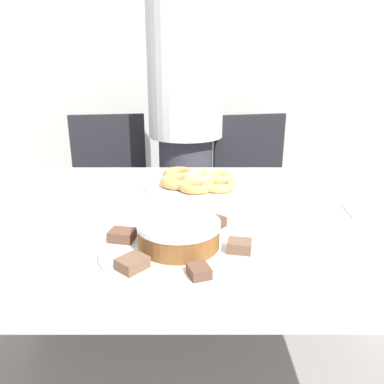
{
  "coord_description": "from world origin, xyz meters",
  "views": [
    {
      "loc": [
        -0.02,
        -1.02,
        1.14
      ],
      "look_at": [
        -0.03,
        -0.0,
        0.79
      ],
      "focal_mm": 35.0,
      "sensor_mm": 36.0,
      "label": 1
    }
  ],
  "objects_px": {
    "office_chair_right": "(257,207)",
    "frosted_cake": "(179,233)",
    "office_chair_left": "(112,207)",
    "plate_cake": "(179,247)",
    "napkin": "(371,212)",
    "plate_donuts": "(200,185)",
    "person_standing": "(186,125)"
  },
  "relations": [
    {
      "from": "office_chair_right",
      "to": "frosted_cake",
      "type": "bearing_deg",
      "value": -122.36
    },
    {
      "from": "office_chair_left",
      "to": "plate_cake",
      "type": "xyz_separation_m",
      "value": [
        0.4,
        -1.08,
        0.32
      ]
    },
    {
      "from": "office_chair_left",
      "to": "plate_cake",
      "type": "relative_size",
      "value": 2.42
    },
    {
      "from": "napkin",
      "to": "plate_cake",
      "type": "bearing_deg",
      "value": -157.39
    },
    {
      "from": "plate_cake",
      "to": "plate_donuts",
      "type": "relative_size",
      "value": 0.96
    },
    {
      "from": "plate_cake",
      "to": "office_chair_left",
      "type": "bearing_deg",
      "value": 110.35
    },
    {
      "from": "person_standing",
      "to": "napkin",
      "type": "relative_size",
      "value": 11.43
    },
    {
      "from": "plate_cake",
      "to": "frosted_cake",
      "type": "relative_size",
      "value": 1.93
    },
    {
      "from": "person_standing",
      "to": "plate_cake",
      "type": "bearing_deg",
      "value": -89.9
    },
    {
      "from": "office_chair_right",
      "to": "plate_cake",
      "type": "xyz_separation_m",
      "value": [
        -0.37,
        -1.08,
        0.32
      ]
    },
    {
      "from": "person_standing",
      "to": "frosted_cake",
      "type": "bearing_deg",
      "value": -89.9
    },
    {
      "from": "person_standing",
      "to": "plate_donuts",
      "type": "distance_m",
      "value": 0.66
    },
    {
      "from": "office_chair_right",
      "to": "napkin",
      "type": "distance_m",
      "value": 0.92
    },
    {
      "from": "frosted_cake",
      "to": "napkin",
      "type": "xyz_separation_m",
      "value": [
        0.55,
        0.23,
        -0.04
      ]
    },
    {
      "from": "office_chair_left",
      "to": "napkin",
      "type": "height_order",
      "value": "office_chair_left"
    },
    {
      "from": "office_chair_left",
      "to": "office_chair_right",
      "type": "relative_size",
      "value": 1.0
    },
    {
      "from": "frosted_cake",
      "to": "napkin",
      "type": "relative_size",
      "value": 1.34
    },
    {
      "from": "office_chair_right",
      "to": "frosted_cake",
      "type": "relative_size",
      "value": 4.67
    },
    {
      "from": "napkin",
      "to": "frosted_cake",
      "type": "bearing_deg",
      "value": -157.39
    },
    {
      "from": "office_chair_right",
      "to": "plate_donuts",
      "type": "bearing_deg",
      "value": -130.73
    },
    {
      "from": "office_chair_left",
      "to": "frosted_cake",
      "type": "height_order",
      "value": "office_chair_left"
    },
    {
      "from": "person_standing",
      "to": "office_chair_right",
      "type": "bearing_deg",
      "value": -6.27
    },
    {
      "from": "office_chair_left",
      "to": "office_chair_right",
      "type": "bearing_deg",
      "value": -9.43
    },
    {
      "from": "plate_donuts",
      "to": "napkin",
      "type": "bearing_deg",
      "value": -26.41
    },
    {
      "from": "person_standing",
      "to": "plate_cake",
      "type": "xyz_separation_m",
      "value": [
        0.0,
        -1.12,
        -0.11
      ]
    },
    {
      "from": "office_chair_left",
      "to": "napkin",
      "type": "distance_m",
      "value": 1.31
    },
    {
      "from": "person_standing",
      "to": "napkin",
      "type": "bearing_deg",
      "value": -58.36
    },
    {
      "from": "frosted_cake",
      "to": "office_chair_left",
      "type": "bearing_deg",
      "value": 110.35
    },
    {
      "from": "office_chair_right",
      "to": "napkin",
      "type": "bearing_deg",
      "value": -91.69
    },
    {
      "from": "office_chair_right",
      "to": "plate_cake",
      "type": "relative_size",
      "value": 2.42
    },
    {
      "from": "plate_donuts",
      "to": "office_chair_left",
      "type": "bearing_deg",
      "value": 126.99
    },
    {
      "from": "person_standing",
      "to": "frosted_cake",
      "type": "relative_size",
      "value": 8.51
    }
  ]
}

